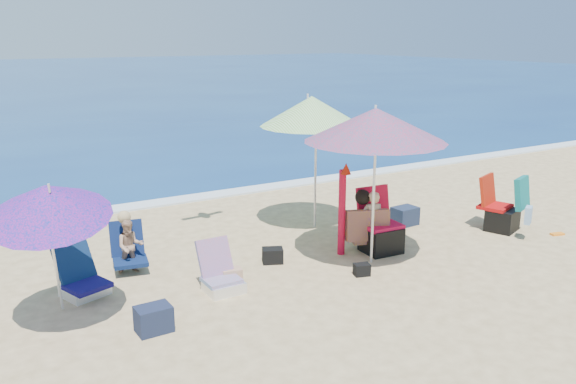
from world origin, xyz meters
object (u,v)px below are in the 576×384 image
camp_chair_right (504,211)px  furled_umbrella (343,204)px  umbrella_blue (47,201)px  person_center (369,222)px  chair_navy (83,282)px  person_left (129,245)px  umbrella_striped (312,111)px  camp_chair_left (380,233)px  umbrella_turquoise (376,125)px  chair_rainbow (221,278)px

camp_chair_right → furled_umbrella: bearing=171.5°
umbrella_blue → camp_chair_right: 7.40m
umbrella_blue → person_center: 4.77m
furled_umbrella → chair_navy: 3.86m
furled_umbrella → person_left: bearing=161.6°
umbrella_striped → person_center: size_ratio=2.38×
camp_chair_left → camp_chair_right: (2.49, -0.28, 0.06)m
furled_umbrella → chair_navy: furled_umbrella is taller
umbrella_turquoise → umbrella_striped: size_ratio=1.00×
camp_chair_left → umbrella_turquoise: bearing=-144.4°
furled_umbrella → person_left: 3.19m
furled_umbrella → camp_chair_left: furled_umbrella is taller
chair_rainbow → camp_chair_right: size_ratio=0.59×
person_left → camp_chair_right: bearing=-13.4°
camp_chair_right → person_center: size_ratio=1.13×
umbrella_blue → umbrella_turquoise: bearing=-2.1°
camp_chair_left → person_left: (-3.61, 1.17, 0.10)m
umbrella_blue → furled_umbrella: umbrella_blue is taller
chair_rainbow → camp_chair_right: bearing=-2.0°
umbrella_blue → chair_rainbow: size_ratio=2.85×
camp_chair_left → camp_chair_right: bearing=-6.5°
umbrella_turquoise → chair_rainbow: (-2.36, 0.19, -1.89)m
umbrella_striped → camp_chair_left: size_ratio=2.35×
umbrella_blue → person_left: umbrella_blue is taller
umbrella_turquoise → furled_umbrella: bearing=113.5°
person_center → umbrella_blue: bearing=-177.5°
chair_navy → person_center: (4.21, -0.60, 0.29)m
umbrella_blue → furled_umbrella: bearing=4.2°
umbrella_striped → chair_rainbow: umbrella_striped is taller
chair_navy → chair_rainbow: (1.62, -0.78, -0.01)m
chair_rainbow → person_left: (-0.85, 1.27, 0.22)m
umbrella_turquoise → umbrella_blue: (-4.41, 0.16, -0.53)m
chair_navy → umbrella_blue: bearing=-118.4°
umbrella_turquoise → umbrella_striped: bearing=86.4°
person_center → chair_rainbow: bearing=-176.2°
camp_chair_right → person_left: bearing=166.6°
umbrella_striped → chair_rainbow: bearing=-146.1°
person_center → umbrella_striped: bearing=94.7°
umbrella_turquoise → umbrella_striped: 1.86m
umbrella_blue → camp_chair_left: bearing=1.5°
umbrella_turquoise → chair_navy: 4.50m
furled_umbrella → person_left: furled_umbrella is taller
camp_chair_left → person_left: 3.79m
chair_navy → person_left: person_left is taller
umbrella_striped → umbrella_turquoise: bearing=-93.6°
umbrella_striped → umbrella_blue: 4.86m
person_center → person_left: person_center is taller
chair_rainbow → person_left: 1.54m
chair_rainbow → person_left: size_ratio=0.76×
chair_navy → person_center: 4.27m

